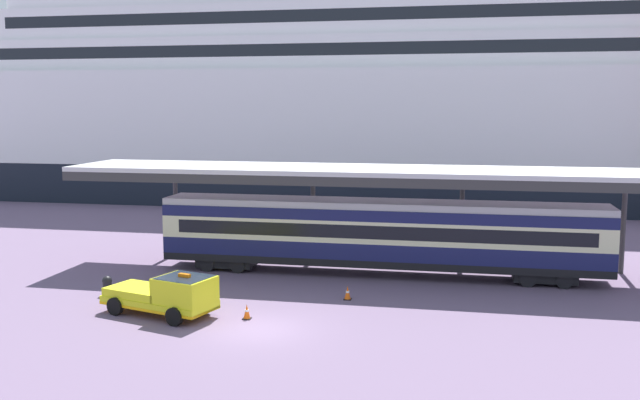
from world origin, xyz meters
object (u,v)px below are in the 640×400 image
(service_truck, at_px, (168,294))
(traffic_cone_near, at_px, (247,312))
(traffic_cone_mid, at_px, (348,293))
(quay_bollard, at_px, (107,285))
(cruise_ship, at_px, (560,84))
(train_carriage, at_px, (380,233))

(service_truck, bearing_deg, traffic_cone_near, 4.14)
(traffic_cone_mid, bearing_deg, quay_bollard, -172.50)
(cruise_ship, xyz_separation_m, quay_bollard, (-26.33, -44.06, -10.84))
(traffic_cone_mid, bearing_deg, traffic_cone_near, -133.97)
(service_truck, distance_m, traffic_cone_near, 3.60)
(traffic_cone_near, height_order, quay_bollard, quay_bollard)
(service_truck, distance_m, quay_bollard, 5.13)
(service_truck, bearing_deg, traffic_cone_mid, 29.81)
(cruise_ship, xyz_separation_m, train_carriage, (-13.72, -37.24, -9.04))
(train_carriage, distance_m, traffic_cone_mid, 5.72)
(cruise_ship, bearing_deg, quay_bollard, -120.86)
(traffic_cone_near, bearing_deg, train_carriage, 62.93)
(traffic_cone_near, relative_size, traffic_cone_mid, 0.98)
(cruise_ship, bearing_deg, traffic_cone_mid, -108.99)
(cruise_ship, height_order, traffic_cone_mid, cruise_ship)
(train_carriage, xyz_separation_m, quay_bollard, (-12.61, -6.82, -1.80))
(service_truck, bearing_deg, train_carriage, 49.01)
(cruise_ship, height_order, quay_bollard, cruise_ship)
(traffic_cone_near, xyz_separation_m, traffic_cone_mid, (3.81, 3.95, 0.01))
(cruise_ship, distance_m, traffic_cone_near, 51.20)
(quay_bollard, bearing_deg, service_truck, -31.45)
(cruise_ship, distance_m, train_carriage, 40.71)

